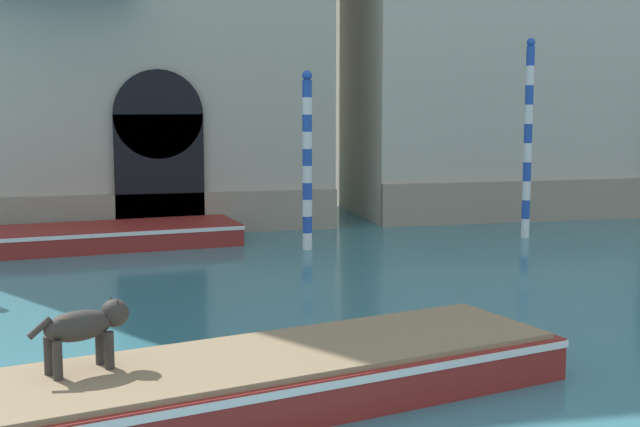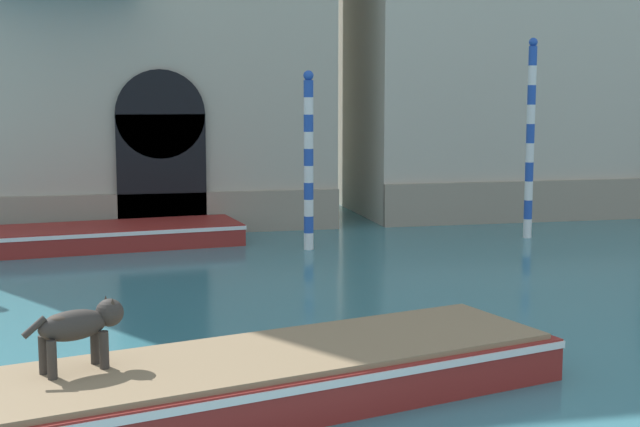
# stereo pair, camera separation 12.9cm
# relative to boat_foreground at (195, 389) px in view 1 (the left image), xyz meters

# --- Properties ---
(boat_foreground) EXTENTS (8.47, 3.94, 0.54)m
(boat_foreground) POSITION_rel_boat_foreground_xyz_m (0.00, 0.00, 0.00)
(boat_foreground) COLOR maroon
(boat_foreground) RESTS_ON ground_plane
(dog_on_deck) EXTENTS (0.96, 0.60, 0.69)m
(dog_on_deck) POSITION_rel_boat_foreground_xyz_m (-1.04, 0.06, 0.70)
(dog_on_deck) COLOR #332D28
(dog_on_deck) RESTS_ON boat_foreground
(boat_moored_near_palazzo) EXTENTS (6.00, 2.59, 0.46)m
(boat_moored_near_palazzo) POSITION_rel_boat_foreground_xyz_m (-1.03, 10.48, -0.05)
(boat_moored_near_palazzo) COLOR maroon
(boat_moored_near_palazzo) RESTS_ON ground_plane
(mooring_pole_0) EXTENTS (0.19, 0.19, 4.45)m
(mooring_pole_0) POSITION_rel_boat_foreground_xyz_m (8.32, 9.66, 1.95)
(mooring_pole_0) COLOR white
(mooring_pole_0) RESTS_ON ground_plane
(mooring_pole_1) EXTENTS (0.21, 0.21, 3.70)m
(mooring_pole_1) POSITION_rel_boat_foreground_xyz_m (3.18, 9.25, 1.58)
(mooring_pole_1) COLOR white
(mooring_pole_1) RESTS_ON ground_plane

